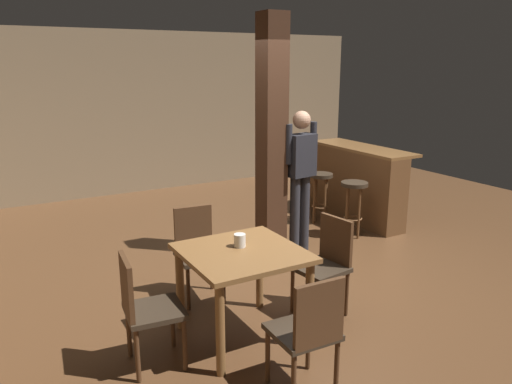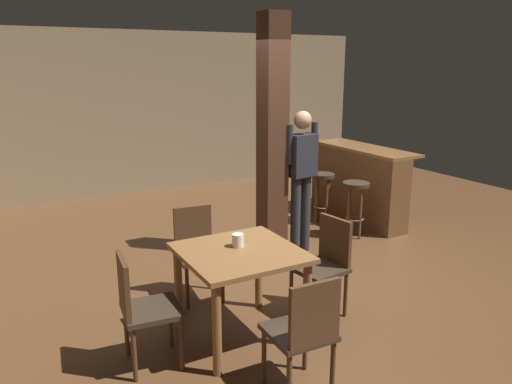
% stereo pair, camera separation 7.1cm
% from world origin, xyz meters
% --- Properties ---
extents(ground_plane, '(10.80, 10.80, 0.00)m').
position_xyz_m(ground_plane, '(0.00, 0.00, 0.00)').
color(ground_plane, '#4C301C').
extents(wall_back, '(8.00, 0.10, 2.80)m').
position_xyz_m(wall_back, '(0.00, 4.50, 1.40)').
color(wall_back, '#756047').
rests_on(wall_back, ground_plane).
extents(pillar, '(0.28, 0.28, 2.80)m').
position_xyz_m(pillar, '(-0.01, 0.69, 1.40)').
color(pillar, '#382114').
rests_on(pillar, ground_plane).
extents(dining_table, '(0.93, 0.93, 0.78)m').
position_xyz_m(dining_table, '(-1.22, -0.83, 0.64)').
color(dining_table, brown).
rests_on(dining_table, ground_plane).
extents(chair_east, '(0.47, 0.47, 0.89)m').
position_xyz_m(chair_east, '(-0.35, -0.82, 0.51)').
color(chair_east, '#2D2319').
rests_on(chair_east, ground_plane).
extents(chair_south, '(0.43, 0.43, 0.89)m').
position_xyz_m(chair_south, '(-1.19, -1.73, 0.51)').
color(chair_south, '#2D2319').
rests_on(chair_south, ground_plane).
extents(chair_north, '(0.46, 0.46, 0.89)m').
position_xyz_m(chair_north, '(-1.24, 0.06, 0.51)').
color(chair_north, '#2D2319').
rests_on(chair_north, ground_plane).
extents(chair_west, '(0.46, 0.46, 0.89)m').
position_xyz_m(chair_west, '(-2.06, -0.85, 0.51)').
color(chair_west, '#2D2319').
rests_on(chair_west, ground_plane).
extents(napkin_cup, '(0.10, 0.10, 0.11)m').
position_xyz_m(napkin_cup, '(-1.19, -0.74, 0.83)').
color(napkin_cup, beige).
rests_on(napkin_cup, dining_table).
extents(standing_person, '(0.47, 0.24, 1.72)m').
position_xyz_m(standing_person, '(0.33, 0.58, 1.00)').
color(standing_person, black).
rests_on(standing_person, ground_plane).
extents(bar_counter, '(0.56, 1.76, 1.07)m').
position_xyz_m(bar_counter, '(1.78, 1.27, 0.55)').
color(bar_counter, brown).
rests_on(bar_counter, ground_plane).
extents(bar_stool_near, '(0.35, 0.35, 0.75)m').
position_xyz_m(bar_stool_near, '(1.25, 0.67, 0.56)').
color(bar_stool_near, '#2D2319').
rests_on(bar_stool_near, ground_plane).
extents(bar_stool_mid, '(0.33, 0.33, 0.73)m').
position_xyz_m(bar_stool_mid, '(1.22, 1.36, 0.55)').
color(bar_stool_mid, '#2D2319').
rests_on(bar_stool_mid, ground_plane).
extents(bar_stool_far, '(0.38, 0.38, 0.74)m').
position_xyz_m(bar_stool_far, '(1.19, 1.79, 0.57)').
color(bar_stool_far, '#2D2319').
rests_on(bar_stool_far, ground_plane).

